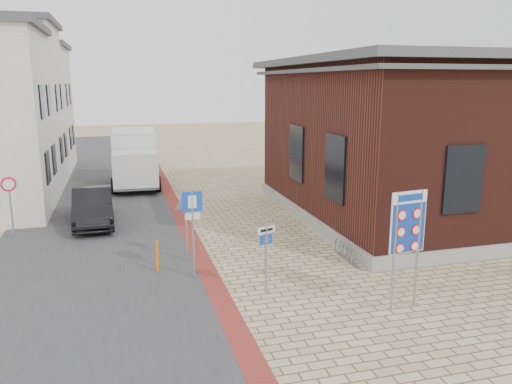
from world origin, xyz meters
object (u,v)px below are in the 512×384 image
border_sign (408,225)px  essen_sign (266,248)px  sedan (93,207)px  parking_sign (193,217)px  bollard (157,256)px  box_truck (135,158)px

border_sign → essen_sign: (-3.21, 1.80, -0.91)m
essen_sign → sedan: bearing=99.2°
border_sign → parking_sign: (-4.97, 3.50, -0.37)m
parking_sign → essen_sign: bearing=-43.4°
border_sign → bollard: (-6.00, 4.30, -1.76)m
sedan → essen_sign: essen_sign is taller
border_sign → bollard: bearing=136.2°
box_truck → bollard: (0.11, -13.83, -1.09)m
sedan → box_truck: bearing=72.6°
sedan → bollard: bearing=-73.5°
essen_sign → bollard: size_ratio=2.03×
essen_sign → parking_sign: 2.51m
essen_sign → bollard: bearing=117.8°
border_sign → parking_sign: bearing=136.7°
essen_sign → bollard: 3.84m
essen_sign → parking_sign: (-1.76, 1.70, 0.54)m
parking_sign → bollard: size_ratio=2.67×
box_truck → border_sign: 19.15m
sedan → box_truck: size_ratio=0.75×
border_sign → essen_sign: bearing=142.6°
sedan → box_truck: (2.03, 7.63, 0.87)m
box_truck → bollard: 13.88m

